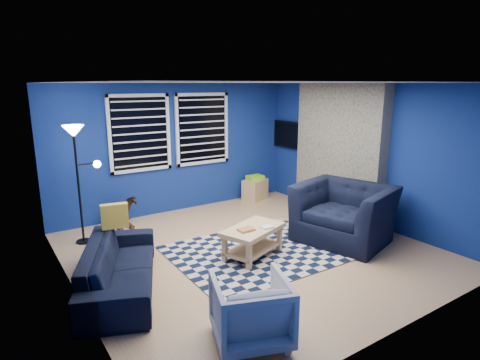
# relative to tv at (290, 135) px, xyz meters

# --- Properties ---
(floor) EXTENTS (5.00, 5.00, 0.00)m
(floor) POSITION_rel_tv_xyz_m (-2.45, -2.00, -1.40)
(floor) COLOR tan
(floor) RESTS_ON ground
(ceiling) EXTENTS (5.00, 5.00, 0.00)m
(ceiling) POSITION_rel_tv_xyz_m (-2.45, -2.00, 1.10)
(ceiling) COLOR white
(ceiling) RESTS_ON wall_back
(wall_back) EXTENTS (5.00, 0.00, 5.00)m
(wall_back) POSITION_rel_tv_xyz_m (-2.45, 0.50, -0.15)
(wall_back) COLOR navy
(wall_back) RESTS_ON floor
(wall_left) EXTENTS (0.00, 5.00, 5.00)m
(wall_left) POSITION_rel_tv_xyz_m (-4.95, -2.00, -0.15)
(wall_left) COLOR navy
(wall_left) RESTS_ON floor
(wall_right) EXTENTS (0.00, 5.00, 5.00)m
(wall_right) POSITION_rel_tv_xyz_m (0.05, -2.00, -0.15)
(wall_right) COLOR navy
(wall_right) RESTS_ON floor
(fireplace) EXTENTS (0.65, 2.00, 2.50)m
(fireplace) POSITION_rel_tv_xyz_m (-0.09, -1.50, -0.20)
(fireplace) COLOR gray
(fireplace) RESTS_ON floor
(window_left) EXTENTS (1.17, 0.06, 1.42)m
(window_left) POSITION_rel_tv_xyz_m (-3.20, 0.46, 0.20)
(window_left) COLOR black
(window_left) RESTS_ON wall_back
(window_right) EXTENTS (1.17, 0.06, 1.42)m
(window_right) POSITION_rel_tv_xyz_m (-1.90, 0.46, 0.20)
(window_right) COLOR black
(window_right) RESTS_ON wall_back
(tv) EXTENTS (0.07, 1.00, 0.58)m
(tv) POSITION_rel_tv_xyz_m (0.00, 0.00, 0.00)
(tv) COLOR black
(tv) RESTS_ON wall_right
(rug) EXTENTS (2.54, 2.05, 0.02)m
(rug) POSITION_rel_tv_xyz_m (-2.38, -2.10, -1.39)
(rug) COLOR black
(rug) RESTS_ON floor
(sofa) EXTENTS (2.16, 1.50, 0.59)m
(sofa) POSITION_rel_tv_xyz_m (-4.45, -2.05, -1.11)
(sofa) COLOR black
(sofa) RESTS_ON floor
(armchair_big) EXTENTS (1.70, 1.58, 0.91)m
(armchair_big) POSITION_rel_tv_xyz_m (-0.95, -2.47, -0.94)
(armchair_big) COLOR black
(armchair_big) RESTS_ON floor
(armchair_bent) EXTENTS (0.93, 0.94, 0.67)m
(armchair_bent) POSITION_rel_tv_xyz_m (-3.71, -3.79, -1.06)
(armchair_bent) COLOR gray
(armchair_bent) RESTS_ON floor
(rocking_horse) EXTENTS (0.26, 0.55, 0.45)m
(rocking_horse) POSITION_rel_tv_xyz_m (-3.72, 0.20, -1.10)
(rocking_horse) COLOR #4B2C18
(rocking_horse) RESTS_ON floor
(coffee_table) EXTENTS (1.08, 0.84, 0.47)m
(coffee_table) POSITION_rel_tv_xyz_m (-2.54, -2.19, -1.07)
(coffee_table) COLOR #DDBB7C
(coffee_table) RESTS_ON rug
(cabinet) EXTENTS (0.62, 0.52, 0.53)m
(cabinet) POSITION_rel_tv_xyz_m (-0.74, 0.25, -1.16)
(cabinet) COLOR #DDBB7C
(cabinet) RESTS_ON floor
(floor_lamp) EXTENTS (0.51, 0.31, 1.88)m
(floor_lamp) POSITION_rel_tv_xyz_m (-4.46, -0.23, 0.14)
(floor_lamp) COLOR black
(floor_lamp) RESTS_ON floor
(throw_pillow) EXTENTS (0.37, 0.17, 0.33)m
(throw_pillow) POSITION_rel_tv_xyz_m (-4.30, -1.45, -0.65)
(throw_pillow) COLOR gold
(throw_pillow) RESTS_ON sofa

